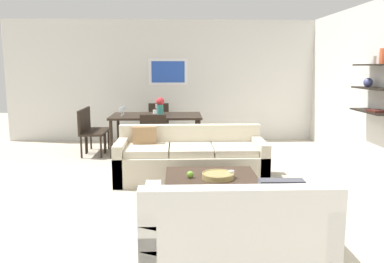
# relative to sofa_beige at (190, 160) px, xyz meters

# --- Properties ---
(ground_plane) EXTENTS (18.00, 18.00, 0.00)m
(ground_plane) POSITION_rel_sofa_beige_xyz_m (-0.10, -0.34, -0.29)
(ground_plane) COLOR #BCB29E
(back_wall_unit) EXTENTS (8.40, 0.09, 2.70)m
(back_wall_unit) POSITION_rel_sofa_beige_xyz_m (0.20, 3.19, 1.06)
(back_wall_unit) COLOR silver
(back_wall_unit) RESTS_ON ground
(right_wall_shelf_unit) EXTENTS (0.34, 8.20, 2.70)m
(right_wall_shelf_unit) POSITION_rel_sofa_beige_xyz_m (2.93, 0.26, 1.06)
(right_wall_shelf_unit) COLOR silver
(right_wall_shelf_unit) RESTS_ON ground
(sofa_beige) EXTENTS (2.19, 0.90, 0.78)m
(sofa_beige) POSITION_rel_sofa_beige_xyz_m (0.00, 0.00, 0.00)
(sofa_beige) COLOR beige
(sofa_beige) RESTS_ON ground
(loveseat_white) EXTENTS (1.56, 0.90, 0.78)m
(loveseat_white) POSITION_rel_sofa_beige_xyz_m (0.30, -2.52, 0.00)
(loveseat_white) COLOR white
(loveseat_white) RESTS_ON ground
(coffee_table) EXTENTS (1.10, 1.04, 0.38)m
(coffee_table) POSITION_rel_sofa_beige_xyz_m (0.22, -1.24, -0.10)
(coffee_table) COLOR #38281E
(coffee_table) RESTS_ON ground
(decorative_bowl) EXTENTS (0.38, 0.38, 0.06)m
(decorative_bowl) POSITION_rel_sofa_beige_xyz_m (0.28, -1.26, 0.12)
(decorative_bowl) COLOR #99844C
(decorative_bowl) RESTS_ON coffee_table
(candle_jar) EXTENTS (0.07, 0.07, 0.08)m
(candle_jar) POSITION_rel_sofa_beige_xyz_m (0.44, -1.24, 0.13)
(candle_jar) COLOR silver
(candle_jar) RESTS_ON coffee_table
(apple_on_coffee_table) EXTENTS (0.08, 0.08, 0.08)m
(apple_on_coffee_table) POSITION_rel_sofa_beige_xyz_m (-0.04, -1.23, 0.13)
(apple_on_coffee_table) COLOR #669E2D
(apple_on_coffee_table) RESTS_ON coffee_table
(dining_table) EXTENTS (1.73, 1.00, 0.75)m
(dining_table) POSITION_rel_sofa_beige_xyz_m (-0.59, 1.83, 0.39)
(dining_table) COLOR black
(dining_table) RESTS_ON ground
(dining_chair_head) EXTENTS (0.44, 0.44, 0.88)m
(dining_chair_head) POSITION_rel_sofa_beige_xyz_m (-0.59, 2.73, 0.21)
(dining_chair_head) COLOR black
(dining_chair_head) RESTS_ON ground
(dining_chair_foot) EXTENTS (0.44, 0.44, 0.88)m
(dining_chair_foot) POSITION_rel_sofa_beige_xyz_m (-0.59, 0.92, 0.21)
(dining_chair_foot) COLOR black
(dining_chair_foot) RESTS_ON ground
(dining_chair_left_far) EXTENTS (0.44, 0.44, 0.88)m
(dining_chair_left_far) POSITION_rel_sofa_beige_xyz_m (-1.87, 2.05, 0.21)
(dining_chair_left_far) COLOR black
(dining_chair_left_far) RESTS_ON ground
(dining_chair_left_near) EXTENTS (0.44, 0.44, 0.88)m
(dining_chair_left_near) POSITION_rel_sofa_beige_xyz_m (-1.87, 1.60, 0.21)
(dining_chair_left_near) COLOR black
(dining_chair_left_near) RESTS_ON ground
(wine_glass_foot) EXTENTS (0.07, 0.07, 0.15)m
(wine_glass_foot) POSITION_rel_sofa_beige_xyz_m (-0.59, 1.39, 0.56)
(wine_glass_foot) COLOR silver
(wine_glass_foot) RESTS_ON dining_table
(wine_glass_left_far) EXTENTS (0.07, 0.07, 0.17)m
(wine_glass_left_far) POSITION_rel_sofa_beige_xyz_m (-1.25, 1.95, 0.58)
(wine_glass_left_far) COLOR silver
(wine_glass_left_far) RESTS_ON dining_table
(wine_glass_head) EXTENTS (0.07, 0.07, 0.17)m
(wine_glass_head) POSITION_rel_sofa_beige_xyz_m (-0.59, 2.26, 0.58)
(wine_glass_head) COLOR silver
(wine_glass_head) RESTS_ON dining_table
(wine_glass_left_near) EXTENTS (0.07, 0.07, 0.17)m
(wine_glass_left_near) POSITION_rel_sofa_beige_xyz_m (-1.25, 1.70, 0.57)
(wine_glass_left_near) COLOR silver
(wine_glass_left_near) RESTS_ON dining_table
(centerpiece_vase) EXTENTS (0.16, 0.16, 0.34)m
(centerpiece_vase) POSITION_rel_sofa_beige_xyz_m (-0.52, 1.87, 0.65)
(centerpiece_vase) COLOR teal
(centerpiece_vase) RESTS_ON dining_table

